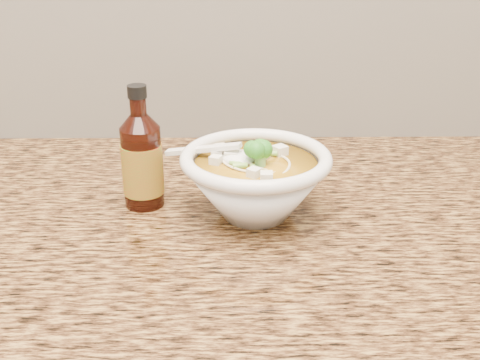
{
  "coord_description": "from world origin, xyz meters",
  "views": [
    {
      "loc": [
        0.1,
        0.99,
        1.26
      ],
      "look_at": [
        0.11,
        1.69,
        0.95
      ],
      "focal_mm": 45.0,
      "sensor_mm": 36.0,
      "label": 1
    }
  ],
  "objects": [
    {
      "name": "counter_slab",
      "position": [
        0.0,
        1.68,
        0.88
      ],
      "size": [
        4.0,
        0.68,
        0.04
      ],
      "primitive_type": "cube",
      "color": "olive",
      "rests_on": "cabinet"
    },
    {
      "name": "soup_bowl",
      "position": [
        0.13,
        1.69,
        0.94
      ],
      "size": [
        0.21,
        0.19,
        0.11
      ],
      "rotation": [
        0.0,
        0.0,
        0.25
      ],
      "color": "white",
      "rests_on": "counter_slab"
    },
    {
      "name": "hot_sauce_bottle",
      "position": [
        -0.02,
        1.72,
        0.96
      ],
      "size": [
        0.06,
        0.06,
        0.16
      ],
      "rotation": [
        0.0,
        0.0,
        0.12
      ],
      "color": "#340E07",
      "rests_on": "counter_slab"
    }
  ]
}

